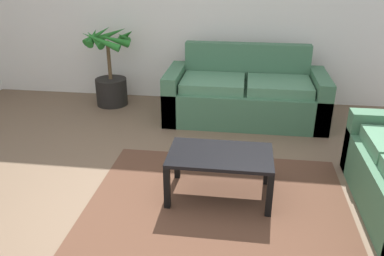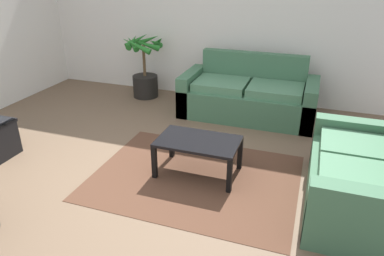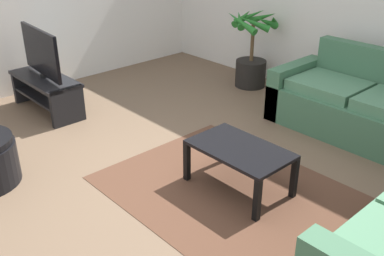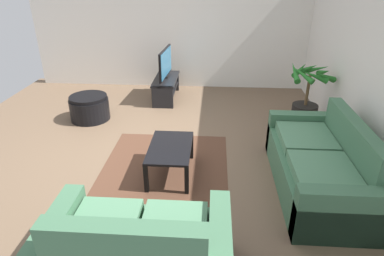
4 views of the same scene
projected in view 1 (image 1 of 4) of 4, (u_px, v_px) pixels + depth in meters
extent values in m
plane|color=brown|center=(136.00, 220.00, 3.17)|extent=(6.60, 6.60, 0.00)
cube|color=silver|center=(189.00, 2.00, 5.35)|extent=(6.00, 0.06, 2.70)
cube|color=#3F6B4C|center=(245.00, 104.00, 5.03)|extent=(1.97, 0.90, 0.42)
cube|color=#3F6B4C|center=(247.00, 62.00, 5.18)|extent=(1.61, 0.16, 0.48)
cube|color=#3F6B4C|center=(175.00, 93.00, 5.10)|extent=(0.18, 0.90, 0.62)
cube|color=#3F6B4C|center=(318.00, 100.00, 4.87)|extent=(0.18, 0.90, 0.62)
cube|color=#4F7F5D|center=(213.00, 83.00, 4.92)|extent=(0.77, 0.66, 0.12)
cube|color=#4F7F5D|center=(279.00, 86.00, 4.82)|extent=(0.77, 0.66, 0.12)
cube|color=black|center=(220.00, 155.00, 3.35)|extent=(0.88, 0.54, 0.03)
cube|color=black|center=(167.00, 188.00, 3.26)|extent=(0.05, 0.05, 0.38)
cube|color=black|center=(269.00, 196.00, 3.16)|extent=(0.05, 0.05, 0.38)
cube|color=black|center=(177.00, 160.00, 3.70)|extent=(0.05, 0.05, 0.38)
cube|color=black|center=(267.00, 166.00, 3.60)|extent=(0.05, 0.05, 0.38)
cube|color=#513323|center=(218.00, 201.00, 3.41)|extent=(2.20, 1.70, 0.01)
cylinder|color=black|center=(112.00, 92.00, 5.54)|extent=(0.43, 0.43, 0.37)
cylinder|color=brown|center=(109.00, 60.00, 5.36)|extent=(0.05, 0.05, 0.52)
cone|color=#236E25|center=(123.00, 37.00, 5.21)|extent=(0.11, 0.44, 0.25)
cone|color=#236E25|center=(126.00, 35.00, 5.34)|extent=(0.39, 0.50, 0.29)
cone|color=#236E25|center=(111.00, 34.00, 5.43)|extent=(0.44, 0.13, 0.25)
cone|color=#236E25|center=(97.00, 35.00, 5.37)|extent=(0.34, 0.42, 0.25)
cone|color=#236E25|center=(93.00, 37.00, 5.24)|extent=(0.13, 0.40, 0.23)
cone|color=#236E25|center=(94.00, 39.00, 5.12)|extent=(0.36, 0.33, 0.23)
cone|color=#236E25|center=(101.00, 41.00, 5.00)|extent=(0.51, 0.11, 0.28)
cone|color=#236E25|center=(114.00, 40.00, 5.07)|extent=(0.39, 0.36, 0.25)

